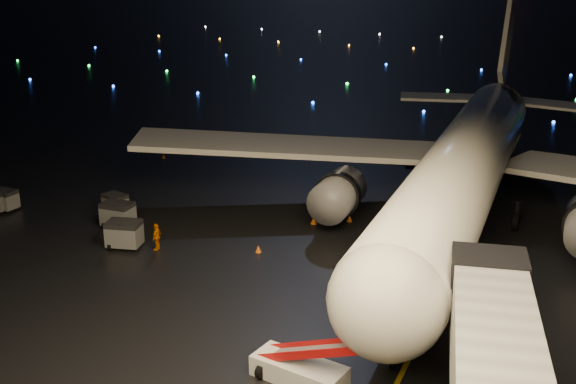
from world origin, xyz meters
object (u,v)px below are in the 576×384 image
at_px(crew_c, 157,237).
at_px(baggage_cart_0, 124,235).
at_px(baggage_cart_2, 115,204).
at_px(baggage_cart_1, 118,215).
at_px(baggage_cart_3, 4,200).
at_px(belt_loader, 299,350).
at_px(airliner, 474,117).

distance_m(crew_c, baggage_cart_0, 2.28).
xyz_separation_m(crew_c, baggage_cart_2, (-6.87, 4.88, -0.17)).
relative_size(baggage_cart_1, baggage_cart_3, 1.17).
bearing_deg(baggage_cart_2, belt_loader, -18.30).
bearing_deg(baggage_cart_1, baggage_cart_0, -49.99).
xyz_separation_m(airliner, baggage_cart_1, (-22.86, -12.67, -6.67)).
height_order(crew_c, baggage_cart_3, crew_c).
height_order(baggage_cart_0, baggage_cart_3, baggage_cart_0).
bearing_deg(airliner, baggage_cart_3, -160.17).
relative_size(belt_loader, baggage_cart_3, 3.49).
xyz_separation_m(crew_c, baggage_cart_0, (-2.21, -0.57, 0.01)).
height_order(airliner, baggage_cart_3, airliner).
relative_size(airliner, belt_loader, 8.15).
xyz_separation_m(baggage_cart_0, baggage_cart_2, (-4.66, 5.45, -0.17)).
bearing_deg(baggage_cart_3, airliner, 23.96).
distance_m(crew_c, baggage_cart_2, 8.43).
bearing_deg(baggage_cart_1, baggage_cart_2, 127.91).
bearing_deg(crew_c, baggage_cart_2, -132.77).
relative_size(airliner, baggage_cart_1, 24.38).
distance_m(baggage_cart_0, baggage_cart_3, 13.37).
distance_m(airliner, baggage_cart_2, 27.71).
xyz_separation_m(belt_loader, baggage_cart_1, (-19.64, 13.34, -0.66)).
bearing_deg(baggage_cart_0, baggage_cart_1, 118.33).
distance_m(crew_c, baggage_cart_1, 5.53).
bearing_deg(crew_c, baggage_cart_3, -105.51).
height_order(belt_loader, baggage_cart_0, belt_loader).
height_order(baggage_cart_0, baggage_cart_1, baggage_cart_0).
distance_m(airliner, crew_c, 24.42).
bearing_deg(belt_loader, crew_c, 154.21).
height_order(crew_c, baggage_cart_0, baggage_cart_0).
bearing_deg(baggage_cart_1, baggage_cart_3, -179.66).
distance_m(belt_loader, baggage_cart_3, 32.72).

